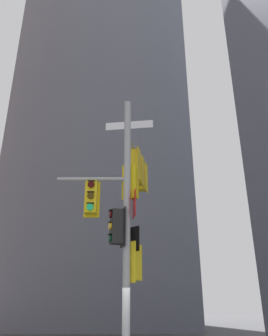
% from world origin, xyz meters
% --- Properties ---
extents(building_mid_block, '(17.38, 17.38, 40.83)m').
position_xyz_m(building_mid_block, '(-2.67, 26.62, 20.41)').
color(building_mid_block, slate).
rests_on(building_mid_block, ground).
extents(signal_pole_assembly, '(3.03, 2.81, 8.47)m').
position_xyz_m(signal_pole_assembly, '(0.01, 0.51, 5.06)').
color(signal_pole_assembly, '#9EA0A3').
rests_on(signal_pole_assembly, ground).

